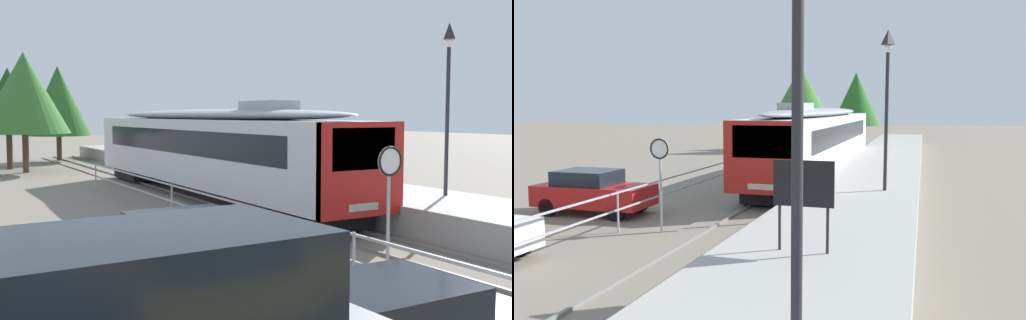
% 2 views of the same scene
% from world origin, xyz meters
% --- Properties ---
extents(ground_plane, '(160.00, 160.00, 0.00)m').
position_xyz_m(ground_plane, '(-3.00, 22.00, 0.00)').
color(ground_plane, slate).
extents(track_rails, '(3.20, 60.00, 0.14)m').
position_xyz_m(track_rails, '(0.00, 22.00, 0.03)').
color(track_rails, slate).
rests_on(track_rails, ground).
extents(commuter_train, '(2.82, 19.66, 3.74)m').
position_xyz_m(commuter_train, '(0.00, 25.36, 2.15)').
color(commuter_train, silver).
rests_on(commuter_train, track_rails).
extents(station_platform, '(3.90, 60.00, 0.90)m').
position_xyz_m(station_platform, '(3.25, 22.00, 0.45)').
color(station_platform, '#A8A59E').
rests_on(station_platform, ground).
extents(platform_lamp_mid_platform, '(0.34, 0.34, 5.35)m').
position_xyz_m(platform_lamp_mid_platform, '(4.09, 16.56, 4.62)').
color(platform_lamp_mid_platform, '#232328').
rests_on(platform_lamp_mid_platform, station_platform).
extents(speed_limit_sign, '(0.61, 0.10, 2.81)m').
position_xyz_m(speed_limit_sign, '(-2.09, 12.39, 2.12)').
color(speed_limit_sign, '#9EA0A5').
rests_on(speed_limit_sign, ground).
extents(carpark_fence, '(0.06, 36.06, 1.25)m').
position_xyz_m(carpark_fence, '(-3.30, 12.00, 0.91)').
color(carpark_fence, '#9EA0A5').
rests_on(carpark_fence, ground).
extents(parked_hatchback_red, '(4.03, 1.82, 1.53)m').
position_xyz_m(parked_hatchback_red, '(-5.66, 14.09, 0.79)').
color(parked_hatchback_red, red).
rests_on(parked_hatchback_red, ground).
extents(tree_behind_carpark, '(4.01, 4.01, 6.34)m').
position_xyz_m(tree_behind_carpark, '(-5.06, 43.52, 4.30)').
color(tree_behind_carpark, brown).
rests_on(tree_behind_carpark, ground).
extents(tree_behind_station_far, '(4.60, 4.60, 6.94)m').
position_xyz_m(tree_behind_station_far, '(-1.00, 48.56, 4.40)').
color(tree_behind_station_far, brown).
rests_on(tree_behind_station_far, ground).
extents(tree_distant_left, '(5.20, 5.20, 7.06)m').
position_xyz_m(tree_distant_left, '(-4.57, 40.62, 4.68)').
color(tree_distant_left, brown).
rests_on(tree_distant_left, ground).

